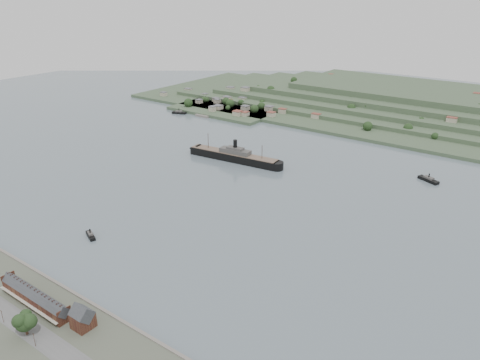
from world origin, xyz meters
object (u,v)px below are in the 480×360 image
Objects in this scene: gabled_building at (82,318)px; tugboat at (91,235)px; steamship at (231,156)px; fig_tree at (24,322)px; terrace_row at (35,297)px.

gabled_building reaches higher than tugboat.
steamship is 8.14× the size of fig_tree.
gabled_building reaches higher than fig_tree.
terrace_row is at bearing -77.38° from steamship.
fig_tree is (76.38, -274.25, 5.49)m from steamship.
fig_tree is (18.80, -16.99, 3.68)m from terrace_row.
steamship reaches higher than fig_tree.
gabled_building reaches higher than terrace_row.
steamship is (-57.58, 257.26, -1.81)m from terrace_row.
steamship reaches higher than terrace_row.
terrace_row is at bearing 137.90° from fig_tree.
steamship reaches higher than gabled_building.
gabled_building is 0.96× the size of tugboat.
tugboat is (-79.33, 64.53, -6.61)m from gabled_building.
tugboat is 105.23m from fig_tree.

